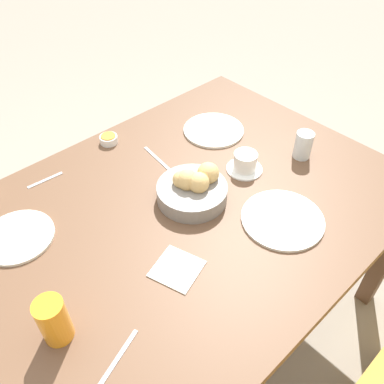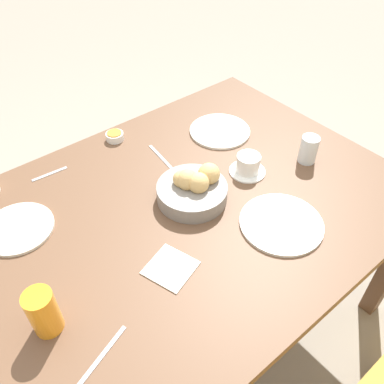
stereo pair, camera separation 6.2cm
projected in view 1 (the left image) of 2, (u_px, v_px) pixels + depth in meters
ground_plane at (184, 319)px, 1.80m from camera, size 10.00×10.00×0.00m
dining_table at (182, 223)px, 1.37m from camera, size 1.48×1.07×0.71m
bread_basket at (193, 188)px, 1.32m from camera, size 0.23×0.23×0.11m
plate_near_left at (214, 130)px, 1.63m from camera, size 0.24×0.24×0.01m
plate_near_right at (18, 237)px, 1.22m from camera, size 0.22×0.22×0.01m
plate_far_center at (283, 219)px, 1.27m from camera, size 0.26×0.26×0.01m
juice_glass at (54, 320)px, 0.95m from camera, size 0.07×0.07×0.13m
water_tumbler at (303, 145)px, 1.48m from camera, size 0.06×0.06×0.10m
coffee_cup at (245, 163)px, 1.43m from camera, size 0.13×0.13×0.07m
jam_bowl_honey at (109, 139)px, 1.56m from camera, size 0.07×0.07×0.03m
fork_silver at (116, 360)px, 0.95m from camera, size 0.16×0.07×0.00m
knife_silver at (157, 159)px, 1.50m from camera, size 0.03×0.17×0.00m
spoon_coffee at (45, 180)px, 1.41m from camera, size 0.13×0.02×0.00m
napkin at (177, 269)px, 1.14m from camera, size 0.16×0.16×0.00m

